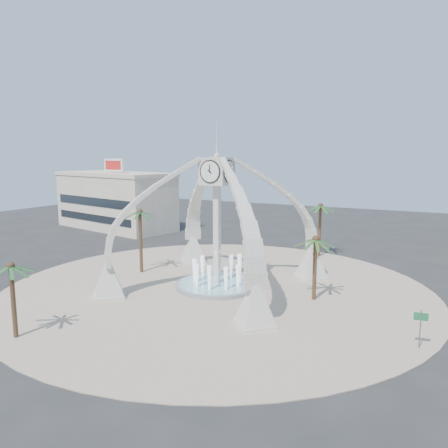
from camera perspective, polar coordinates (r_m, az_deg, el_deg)
The scene contains 10 objects.
ground at distance 42.12m, azimuth -0.90°, elevation -8.28°, with size 140.00×140.00×0.00m, color #282828.
plaza at distance 42.11m, azimuth -0.90°, elevation -8.24°, with size 40.00×40.00×0.06m, color tan.
clock_tower at distance 40.66m, azimuth -0.92°, elevation 0.48°, with size 17.94×17.94×16.30m.
fountain at distance 42.04m, azimuth -0.90°, elevation -7.91°, with size 8.00×8.00×3.62m.
building_nw at distance 77.29m, azimuth -14.00°, elevation 3.04°, with size 23.75×13.73×11.90m.
palm_east at distance 38.12m, azimuth 11.89°, elevation -2.05°, with size 5.06×5.06×6.13m.
palm_west at distance 46.86m, azimuth -10.94°, elevation 1.47°, with size 4.95×4.95×7.33m.
palm_north at distance 54.82m, azimuth 12.50°, elevation 2.25°, with size 4.83×4.83×7.12m.
palm_south at distance 32.89m, azimuth -26.10°, elevation -5.06°, with size 3.45×3.45×5.77m.
street_sign at distance 31.56m, azimuth 24.30°, elevation -11.52°, with size 0.96×0.17×2.64m.
Camera 1 is at (19.36, -35.24, 12.53)m, focal length 35.00 mm.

